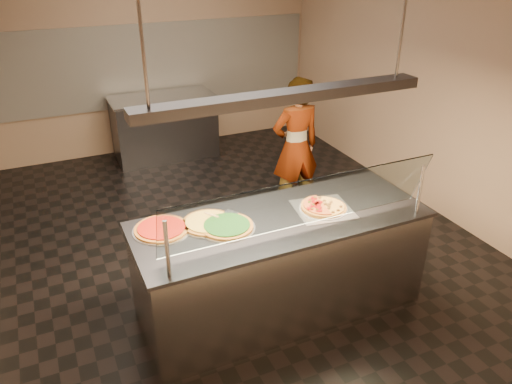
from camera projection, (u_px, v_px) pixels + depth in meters
name	position (u px, v px, depth m)	size (l,w,h in m)	color
ground	(230.00, 235.00, 5.64)	(5.00, 6.00, 0.02)	black
wall_back	(152.00, 51.00, 7.40)	(5.00, 0.02, 3.00)	tan
wall_front	(444.00, 267.00, 2.51)	(5.00, 0.02, 3.00)	tan
wall_right	(425.00, 79.00, 5.88)	(0.02, 6.00, 3.00)	tan
tile_band	(154.00, 65.00, 7.46)	(4.90, 0.02, 1.20)	silver
serving_counter	(280.00, 264.00, 4.31)	(2.45, 0.94, 0.93)	#B7B7BC
sneeze_guard	(304.00, 204.00, 3.69)	(2.21, 0.18, 0.54)	#B7B7BC
perforated_tray	(323.00, 209.00, 4.22)	(0.53, 0.53, 0.01)	silver
half_pizza_pepperoni	(314.00, 208.00, 4.18)	(0.25, 0.41, 0.05)	brown
half_pizza_sausage	(332.00, 205.00, 4.25)	(0.25, 0.41, 0.04)	brown
pizza_spinach	(227.00, 226.00, 3.95)	(0.45, 0.45, 0.03)	silver
pizza_cheese	(208.00, 222.00, 4.01)	(0.45, 0.45, 0.03)	silver
pizza_tomato	(161.00, 228.00, 3.92)	(0.46, 0.46, 0.03)	silver
pizza_spatula	(219.00, 214.00, 4.09)	(0.27, 0.19, 0.02)	#B7B7BC
prep_table	(165.00, 127.00, 7.48)	(1.52, 0.74, 0.93)	#3C3C42
worker	(296.00, 147.00, 5.79)	(0.60, 0.39, 1.64)	#414047
heat_lamp_housing	(285.00, 96.00, 3.64)	(2.30, 0.18, 0.08)	#3C3C42
lamp_rod_left	(141.00, 28.00, 3.02)	(0.02, 0.02, 1.01)	#B7B7BC
lamp_rod_right	(404.00, 10.00, 3.76)	(0.02, 0.02, 1.01)	#B7B7BC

